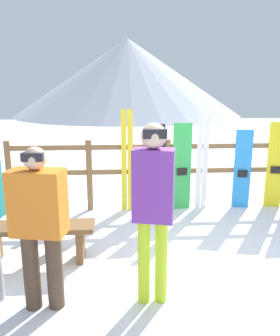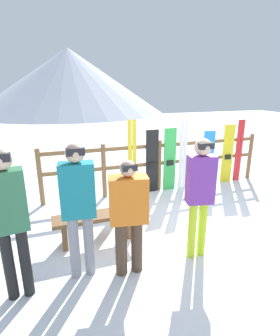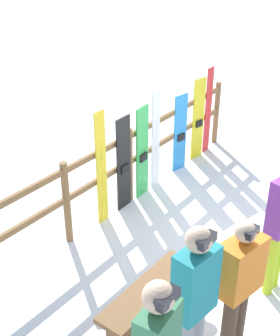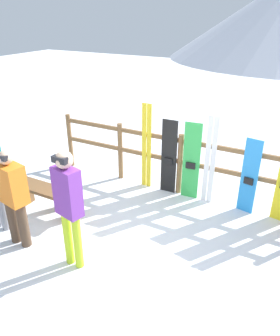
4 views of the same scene
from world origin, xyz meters
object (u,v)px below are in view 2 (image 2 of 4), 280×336
(ski_pair_yellow, at_px, (132,158))
(snowboard_green, at_px, (170,160))
(snowboard_blue, at_px, (208,158))
(snowboard_yellow, at_px, (228,154))
(person_plaid_green, at_px, (9,213))
(person_teal, at_px, (78,202))
(ski_pair_red, at_px, (239,151))
(person_purple, at_px, (200,189))
(ski_pair_white, at_px, (183,155))
(snowboard_black_stripe, at_px, (152,162))
(person_orange, at_px, (129,212))
(bench, at_px, (97,221))

(ski_pair_yellow, xyz_separation_m, snowboard_green, (0.93, -0.00, -0.12))
(snowboard_blue, bearing_deg, snowboard_yellow, 0.01)
(person_plaid_green, bearing_deg, person_teal, 10.16)
(ski_pair_red, bearing_deg, snowboard_yellow, -179.43)
(person_purple, relative_size, snowboard_green, 1.17)
(ski_pair_white, bearing_deg, snowboard_yellow, -0.15)
(snowboard_green, height_order, snowboard_yellow, snowboard_yellow)
(ski_pair_yellow, height_order, snowboard_black_stripe, ski_pair_yellow)
(person_orange, distance_m, snowboard_blue, 3.82)
(person_purple, xyz_separation_m, snowboard_black_stripe, (0.31, 2.52, -0.31))
(ski_pair_yellow, bearing_deg, person_plaid_green, -130.88)
(bench, xyz_separation_m, snowboard_yellow, (3.68, 1.66, 0.40))
(person_purple, height_order, ski_pair_white, person_purple)
(person_teal, distance_m, snowboard_blue, 4.20)
(person_purple, bearing_deg, snowboard_green, 73.21)
(person_purple, distance_m, ski_pair_white, 2.77)
(ski_pair_white, bearing_deg, ski_pair_yellow, 180.00)
(ski_pair_yellow, height_order, snowboard_blue, ski_pair_yellow)
(snowboard_black_stripe, xyz_separation_m, snowboard_yellow, (2.08, 0.00, 0.01))
(person_teal, xyz_separation_m, ski_pair_red, (4.35, 2.40, -0.24))
(person_purple, relative_size, snowboard_black_stripe, 1.18)
(ski_pair_yellow, distance_m, snowboard_blue, 1.99)
(person_plaid_green, distance_m, ski_pair_yellow, 3.36)
(bench, height_order, person_purple, person_purple)
(person_orange, relative_size, snowboard_blue, 1.13)
(person_orange, relative_size, ski_pair_yellow, 0.90)
(person_plaid_green, distance_m, snowboard_yellow, 5.39)
(snowboard_black_stripe, bearing_deg, ski_pair_white, 0.25)
(person_purple, xyz_separation_m, snowboard_blue, (1.82, 2.52, -0.36))
(person_orange, distance_m, snowboard_yellow, 4.26)
(snowboard_green, bearing_deg, bench, -141.02)
(snowboard_yellow, bearing_deg, ski_pair_white, 179.85)
(bench, distance_m, person_plaid_green, 1.56)
(bench, height_order, person_plaid_green, person_plaid_green)
(person_plaid_green, bearing_deg, snowboard_yellow, 28.03)
(person_orange, bearing_deg, snowboard_yellow, 36.65)
(person_teal, xyz_separation_m, snowboard_black_stripe, (1.93, 2.40, -0.31))
(person_teal, relative_size, snowboard_green, 1.18)
(person_purple, bearing_deg, ski_pair_red, 42.73)
(person_orange, bearing_deg, snowboard_green, 54.89)
(person_teal, height_order, snowboard_yellow, person_teal)
(snowboard_green, relative_size, snowboard_yellow, 1.00)
(person_purple, height_order, snowboard_black_stripe, person_purple)
(snowboard_black_stripe, distance_m, ski_pair_white, 0.80)
(person_teal, relative_size, ski_pair_red, 1.10)
(person_orange, xyz_separation_m, ski_pair_yellow, (0.86, 2.55, -0.02))
(person_plaid_green, distance_m, person_purple, 2.36)
(ski_pair_red, bearing_deg, bench, -157.54)
(bench, xyz_separation_m, person_plaid_green, (-1.07, -0.87, 0.73))
(snowboard_black_stripe, height_order, snowboard_green, snowboard_green)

